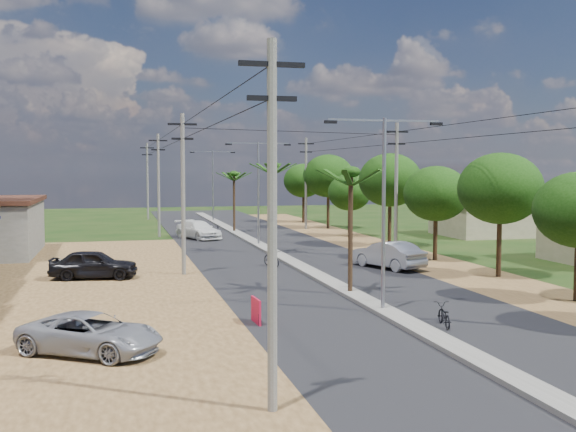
% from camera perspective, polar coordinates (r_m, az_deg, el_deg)
% --- Properties ---
extents(ground, '(160.00, 160.00, 0.00)m').
position_cam_1_polar(ground, '(28.40, 8.02, -8.10)').
color(ground, black).
rests_on(ground, ground).
extents(road, '(12.00, 110.00, 0.04)m').
position_cam_1_polar(road, '(42.44, 0.27, -4.01)').
color(road, black).
rests_on(road, ground).
extents(median, '(1.00, 90.00, 0.18)m').
position_cam_1_polar(median, '(45.31, -0.69, -3.41)').
color(median, '#605E56').
rests_on(median, ground).
extents(dirt_lot_west, '(18.00, 46.00, 0.04)m').
position_cam_1_polar(dirt_lot_west, '(34.46, -21.57, -6.16)').
color(dirt_lot_west, '#52391C').
rests_on(dirt_lot_west, ground).
extents(dirt_shoulder_east, '(5.00, 90.00, 0.03)m').
position_cam_1_polar(dirt_shoulder_east, '(45.32, 10.75, -3.57)').
color(dirt_shoulder_east, '#52391C').
rests_on(dirt_shoulder_east, ground).
extents(house_east_far, '(7.60, 7.50, 4.60)m').
position_cam_1_polar(house_east_far, '(62.39, 16.12, 0.59)').
color(house_east_far, gray).
rests_on(house_east_far, ground).
extents(tree_east_c, '(4.60, 4.60, 6.83)m').
position_cam_1_polar(tree_east_c, '(38.48, 17.53, 2.22)').
color(tree_east_c, black).
rests_on(tree_east_c, ground).
extents(tree_east_d, '(4.20, 4.20, 6.13)m').
position_cam_1_polar(tree_east_d, '(44.46, 12.42, 1.85)').
color(tree_east_d, black).
rests_on(tree_east_d, ground).
extents(tree_east_e, '(4.80, 4.80, 7.14)m').
position_cam_1_polar(tree_east_e, '(51.78, 8.64, 3.02)').
color(tree_east_e, black).
rests_on(tree_east_e, ground).
extents(tree_east_f, '(3.80, 3.80, 5.52)m').
position_cam_1_polar(tree_east_f, '(59.12, 5.24, 2.00)').
color(tree_east_f, black).
rests_on(tree_east_f, ground).
extents(tree_east_g, '(5.00, 5.00, 7.38)m').
position_cam_1_polar(tree_east_g, '(66.86, 3.43, 3.40)').
color(tree_east_g, black).
rests_on(tree_east_g, ground).
extents(tree_east_h, '(4.40, 4.40, 6.52)m').
position_cam_1_polar(tree_east_h, '(74.45, 1.32, 3.00)').
color(tree_east_h, black).
rests_on(tree_east_h, ground).
extents(palm_median_near, '(2.00, 2.00, 6.15)m').
position_cam_1_polar(palm_median_near, '(31.51, 5.34, 3.26)').
color(palm_median_near, black).
rests_on(palm_median_near, ground).
extents(palm_median_mid, '(2.00, 2.00, 6.55)m').
position_cam_1_polar(palm_median_mid, '(46.88, -1.27, 3.96)').
color(palm_median_mid, black).
rests_on(palm_median_mid, ground).
extents(palm_median_far, '(2.00, 2.00, 5.85)m').
position_cam_1_polar(palm_median_far, '(62.57, -4.60, 3.37)').
color(palm_median_far, black).
rests_on(palm_median_far, ground).
extents(streetlight_near, '(5.10, 0.18, 8.00)m').
position_cam_1_polar(streetlight_near, '(27.80, 8.11, 1.60)').
color(streetlight_near, gray).
rests_on(streetlight_near, ground).
extents(streetlight_mid, '(5.10, 0.18, 8.00)m').
position_cam_1_polar(streetlight_mid, '(51.78, -2.53, 2.73)').
color(streetlight_mid, gray).
rests_on(streetlight_mid, ground).
extents(streetlight_far, '(5.10, 0.18, 8.00)m').
position_cam_1_polar(streetlight_far, '(76.41, -6.38, 3.12)').
color(streetlight_far, gray).
rests_on(streetlight_far, ground).
extents(utility_pole_w_a, '(1.60, 0.24, 9.00)m').
position_cam_1_polar(utility_pole_w_a, '(16.12, -1.35, -0.18)').
color(utility_pole_w_a, '#605E56').
rests_on(utility_pole_w_a, ground).
extents(utility_pole_w_b, '(1.60, 0.24, 9.00)m').
position_cam_1_polar(utility_pole_w_b, '(37.86, -8.88, 2.17)').
color(utility_pole_w_b, '#605E56').
rests_on(utility_pole_w_b, ground).
extents(utility_pole_w_c, '(1.60, 0.24, 9.00)m').
position_cam_1_polar(utility_pole_w_c, '(59.78, -10.90, 2.80)').
color(utility_pole_w_c, '#605E56').
rests_on(utility_pole_w_c, ground).
extents(utility_pole_w_d, '(1.60, 0.24, 9.00)m').
position_cam_1_polar(utility_pole_w_d, '(80.75, -11.81, 3.08)').
color(utility_pole_w_d, '#605E56').
rests_on(utility_pole_w_d, ground).
extents(utility_pole_e_b, '(1.60, 0.24, 9.00)m').
position_cam_1_polar(utility_pole_e_b, '(45.45, 9.15, 2.47)').
color(utility_pole_e_b, '#605E56').
rests_on(utility_pole_e_b, ground).
extents(utility_pole_e_c, '(1.60, 0.24, 9.00)m').
position_cam_1_polar(utility_pole_e_c, '(66.20, 1.53, 2.98)').
color(utility_pole_e_c, '#605E56').
rests_on(utility_pole_e_c, ground).
extents(car_silver_mid, '(3.32, 5.17, 1.61)m').
position_cam_1_polar(car_silver_mid, '(40.49, 8.47, -3.32)').
color(car_silver_mid, '#94969B').
rests_on(car_silver_mid, ground).
extents(car_white_far, '(3.98, 5.59, 1.50)m').
position_cam_1_polar(car_white_far, '(57.40, -7.59, -1.21)').
color(car_white_far, silver).
rests_on(car_white_far, ground).
extents(car_parked_silver, '(5.09, 4.34, 1.30)m').
position_cam_1_polar(car_parked_silver, '(22.69, -16.36, -9.63)').
color(car_parked_silver, '#94969B').
rests_on(car_parked_silver, ground).
extents(car_parked_dark, '(4.84, 2.56, 1.57)m').
position_cam_1_polar(car_parked_dark, '(37.76, -16.11, -3.99)').
color(car_parked_dark, black).
rests_on(car_parked_dark, ground).
extents(moto_rider_east, '(0.95, 1.75, 0.87)m').
position_cam_1_polar(moto_rider_east, '(26.11, 13.05, -8.26)').
color(moto_rider_east, black).
rests_on(moto_rider_east, ground).
extents(moto_rider_west_a, '(1.10, 1.97, 0.98)m').
position_cam_1_polar(moto_rider_west_a, '(40.79, -1.40, -3.67)').
color(moto_rider_west_a, black).
rests_on(moto_rider_west_a, ground).
extents(moto_rider_west_b, '(0.63, 1.61, 0.94)m').
position_cam_1_polar(moto_rider_west_b, '(59.98, -5.96, -1.25)').
color(moto_rider_west_b, black).
rests_on(moto_rider_west_b, ground).
extents(roadside_sign, '(0.15, 1.21, 1.00)m').
position_cam_1_polar(roadside_sign, '(26.02, -2.73, -8.06)').
color(roadside_sign, '#B7102F').
rests_on(roadside_sign, ground).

